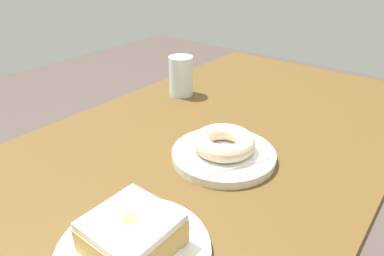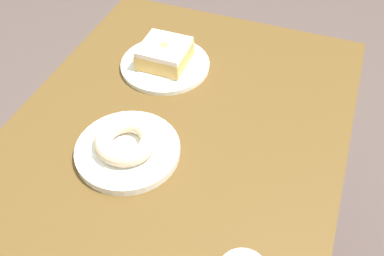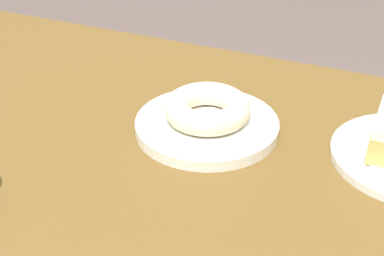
# 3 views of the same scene
# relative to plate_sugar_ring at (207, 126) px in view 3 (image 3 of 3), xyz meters

# --- Properties ---
(table) EXTENTS (1.14, 0.63, 0.73)m
(table) POSITION_rel_plate_sugar_ring_xyz_m (0.07, 0.06, -0.12)
(table) COLOR #533B1A
(table) RESTS_ON ground_plane
(plate_sugar_ring) EXTENTS (0.19, 0.19, 0.02)m
(plate_sugar_ring) POSITION_rel_plate_sugar_ring_xyz_m (0.00, 0.00, 0.00)
(plate_sugar_ring) COLOR silver
(plate_sugar_ring) RESTS_ON table
(napkin_sugar_ring) EXTENTS (0.16, 0.16, 0.00)m
(napkin_sugar_ring) POSITION_rel_plate_sugar_ring_xyz_m (0.00, 0.00, 0.01)
(napkin_sugar_ring) COLOR white
(napkin_sugar_ring) RESTS_ON plate_sugar_ring
(donut_sugar_ring) EXTENTS (0.11, 0.11, 0.03)m
(donut_sugar_ring) POSITION_rel_plate_sugar_ring_xyz_m (0.00, 0.00, 0.03)
(donut_sugar_ring) COLOR beige
(donut_sugar_ring) RESTS_ON napkin_sugar_ring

